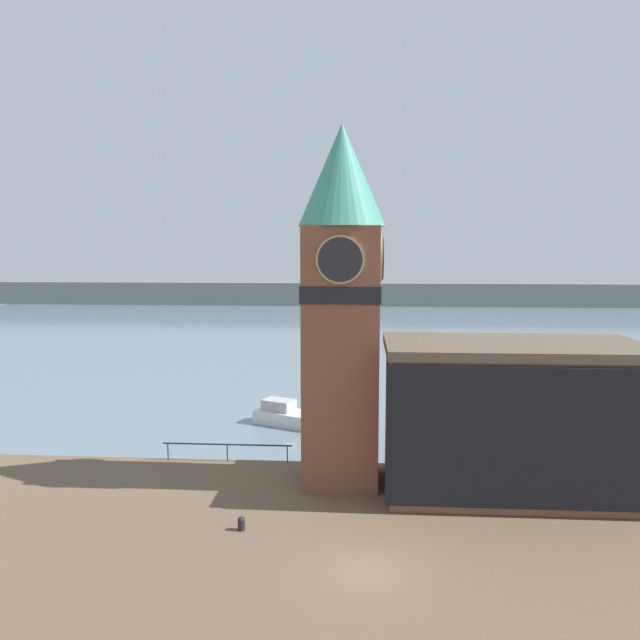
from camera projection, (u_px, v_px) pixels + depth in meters
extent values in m
plane|color=brown|center=(366.00, 572.00, 25.23)|extent=(160.00, 160.00, 0.00)
cube|color=slate|center=(363.00, 330.00, 97.33)|extent=(160.00, 120.00, 0.00)
cube|color=slate|center=(363.00, 294.00, 136.66)|extent=(180.00, 3.00, 5.00)
cube|color=#333338|center=(227.00, 444.00, 38.07)|extent=(8.01, 0.08, 0.08)
cylinder|color=#333338|center=(168.00, 451.00, 38.38)|extent=(0.07, 0.07, 1.05)
cylinder|color=#333338|center=(227.00, 453.00, 38.13)|extent=(0.07, 0.07, 1.05)
cylinder|color=#333338|center=(287.00, 454.00, 37.89)|extent=(0.07, 0.07, 1.05)
cube|color=brown|center=(341.00, 356.00, 34.21)|extent=(4.08, 4.08, 14.15)
cube|color=black|center=(341.00, 293.00, 33.79)|extent=(4.20, 4.20, 0.90)
cylinder|color=tan|center=(340.00, 260.00, 31.50)|extent=(2.48, 0.12, 2.48)
cylinder|color=#232328|center=(340.00, 260.00, 31.41)|extent=(2.26, 0.12, 2.26)
cylinder|color=tan|center=(381.00, 259.00, 33.44)|extent=(0.12, 2.48, 2.48)
cylinder|color=#232328|center=(382.00, 259.00, 33.43)|extent=(0.12, 2.26, 2.26)
cone|color=teal|center=(342.00, 175.00, 33.05)|extent=(4.69, 4.69, 5.39)
cube|color=#935B42|center=(511.00, 421.00, 33.31)|extent=(13.11, 6.68, 7.58)
cube|color=brown|center=(514.00, 347.00, 32.83)|extent=(13.51, 7.08, 0.50)
cube|color=black|center=(528.00, 439.00, 29.83)|extent=(13.61, 0.30, 6.97)
cube|color=silver|center=(289.00, 418.00, 45.91)|extent=(5.51, 3.99, 0.99)
cube|color=#B2B2B2|center=(279.00, 405.00, 46.22)|extent=(2.65, 2.27, 0.80)
cylinder|color=black|center=(241.00, 525.00, 28.90)|extent=(0.34, 0.34, 0.47)
sphere|color=black|center=(241.00, 520.00, 28.88)|extent=(0.36, 0.36, 0.36)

